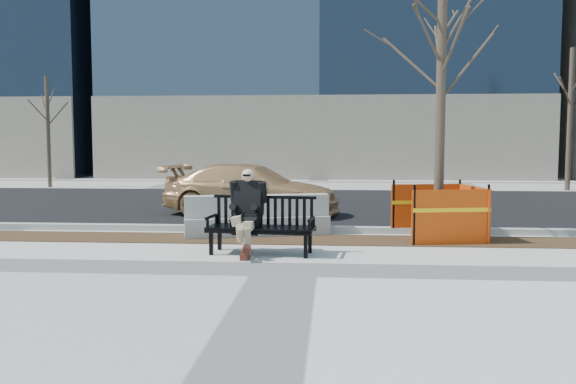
% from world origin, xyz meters
% --- Properties ---
extents(ground, '(120.00, 120.00, 0.00)m').
position_xyz_m(ground, '(0.00, 0.00, 0.00)').
color(ground, beige).
rests_on(ground, ground).
extents(mulch_strip, '(40.00, 1.20, 0.02)m').
position_xyz_m(mulch_strip, '(0.00, 2.60, 0.00)').
color(mulch_strip, '#47301C').
rests_on(mulch_strip, ground).
extents(asphalt_street, '(60.00, 10.40, 0.01)m').
position_xyz_m(asphalt_street, '(0.00, 8.80, 0.00)').
color(asphalt_street, black).
rests_on(asphalt_street, ground).
extents(curb, '(60.00, 0.25, 0.12)m').
position_xyz_m(curb, '(0.00, 3.55, 0.06)').
color(curb, '#9E9B93').
rests_on(curb, ground).
extents(bench, '(1.86, 0.83, 0.96)m').
position_xyz_m(bench, '(-0.49, 1.15, 0.00)').
color(bench, black).
rests_on(bench, ground).
extents(seated_man, '(0.71, 1.07, 1.42)m').
position_xyz_m(seated_man, '(-0.74, 1.23, 0.00)').
color(seated_man, black).
rests_on(seated_man, ground).
extents(tree_fence, '(2.51, 2.51, 5.44)m').
position_xyz_m(tree_fence, '(2.67, 2.90, 0.00)').
color(tree_fence, '#FF480C').
rests_on(tree_fence, ground).
extents(sedan, '(4.65, 2.53, 1.28)m').
position_xyz_m(sedan, '(-1.35, 6.23, 0.00)').
color(sedan, tan).
rests_on(sedan, ground).
extents(jersey_barrier_left, '(2.88, 1.28, 0.81)m').
position_xyz_m(jersey_barrier_left, '(-0.80, 3.06, 0.00)').
color(jersey_barrier_left, '#A5A29B').
rests_on(jersey_barrier_left, ground).
extents(far_tree_left, '(2.14, 2.14, 4.75)m').
position_xyz_m(far_tree_left, '(-10.67, 14.63, 0.00)').
color(far_tree_left, '#4F4033').
rests_on(far_tree_left, ground).
extents(far_tree_right, '(2.79, 2.79, 5.70)m').
position_xyz_m(far_tree_right, '(9.46, 14.57, 0.00)').
color(far_tree_right, '#49392F').
rests_on(far_tree_right, ground).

